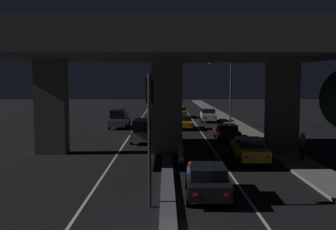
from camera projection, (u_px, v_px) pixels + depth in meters
name	position (u px, v px, depth m)	size (l,w,h in m)	color
lane_line_left_inner	(138.00, 124.00, 45.98)	(0.12, 126.00, 0.00)	beige
lane_line_right_inner	(195.00, 124.00, 46.02)	(0.12, 126.00, 0.00)	beige
median_divider	(166.00, 123.00, 45.99)	(0.61, 126.00, 0.22)	#4C4C51
sidewalk_right	(245.00, 130.00, 39.06)	(2.21, 126.00, 0.15)	slate
elevated_overpass	(167.00, 49.00, 26.40)	(23.49, 12.38, 9.31)	#5B5956
traffic_light_left_of_median	(150.00, 117.00, 15.15)	(0.30, 0.49, 5.21)	black
street_lamp	(227.00, 87.00, 42.58)	(2.57, 0.32, 7.15)	#2D2D30
car_black_lead	(207.00, 180.00, 16.59)	(1.95, 4.10, 1.39)	black
car_taxi_yellow_second	(249.00, 149.00, 24.36)	(1.88, 4.79, 1.41)	gold
car_dark_red_third	(227.00, 132.00, 32.99)	(1.85, 4.47, 1.34)	#591414
car_taxi_yellow_fourth	(183.00, 122.00, 40.82)	(2.04, 4.42, 1.35)	gold
car_white_fifth	(208.00, 115.00, 48.24)	(2.10, 4.73, 1.54)	silver
car_taxi_yellow_sixth	(180.00, 112.00, 54.29)	(1.98, 4.80, 1.41)	gold
car_silver_lead_oncoming	(144.00, 130.00, 31.88)	(2.08, 4.42, 1.85)	gray
car_grey_second_oncoming	(119.00, 118.00, 41.67)	(2.00, 4.59, 1.96)	#515459
motorcycle_blue_filtering_near	(191.00, 180.00, 17.08)	(0.33, 1.85, 1.45)	black
motorcycle_white_filtering_mid	(181.00, 157.00, 22.31)	(0.32, 1.71, 1.46)	black
motorcycle_red_filtering_far	(178.00, 137.00, 30.47)	(0.33, 1.78, 1.48)	black
pedestrian_on_sidewalk	(303.00, 145.00, 24.22)	(0.31, 0.31, 1.67)	black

